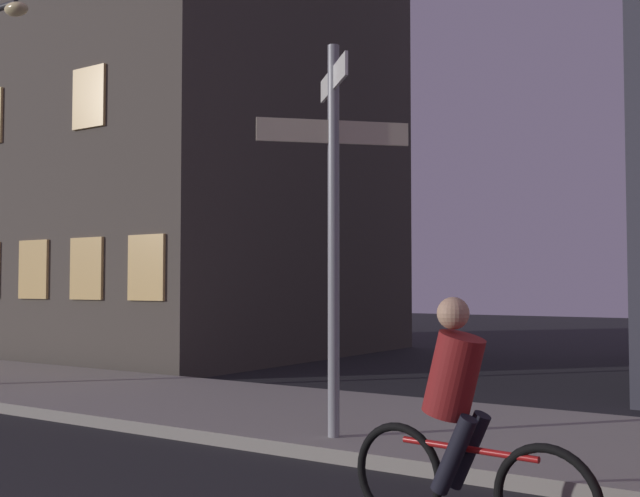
{
  "coord_description": "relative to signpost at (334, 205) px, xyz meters",
  "views": [
    {
      "loc": [
        4.02,
        -1.22,
        1.69
      ],
      "look_at": [
        -0.59,
        5.72,
        2.08
      ],
      "focal_mm": 43.66,
      "sensor_mm": 36.0,
      "label": 1
    }
  ],
  "objects": [
    {
      "name": "building_left_block",
      "position": [
        -9.36,
        7.74,
        3.99
      ],
      "size": [
        8.13,
        9.0,
        13.0
      ],
      "color": "#4C443D",
      "rests_on": "ground_plane"
    },
    {
      "name": "sidewalk_kerb",
      "position": [
        0.29,
        1.25,
        -2.44
      ],
      "size": [
        40.0,
        3.48,
        0.14
      ],
      "primitive_type": "cube",
      "color": "gray",
      "rests_on": "ground_plane"
    },
    {
      "name": "cyclist",
      "position": [
        2.2,
        -1.88,
        -1.76
      ],
      "size": [
        1.81,
        0.37,
        1.61
      ],
      "color": "black",
      "rests_on": "ground_plane"
    },
    {
      "name": "signpost",
      "position": [
        0.0,
        0.0,
        0.0
      ],
      "size": [
        1.16,
        1.16,
        4.05
      ],
      "color": "gray",
      "rests_on": "sidewalk_kerb"
    }
  ]
}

